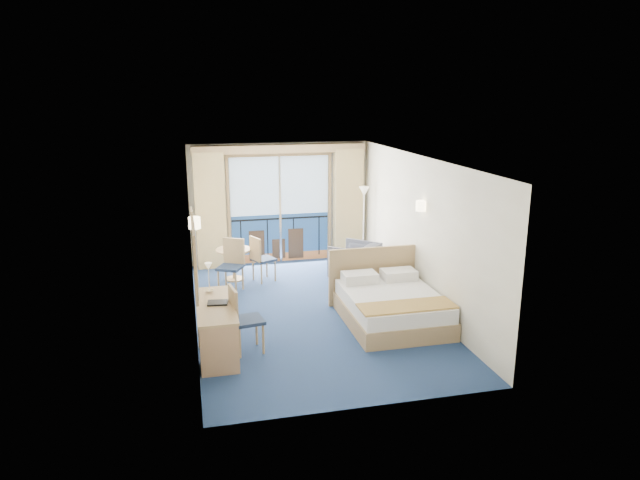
{
  "coord_description": "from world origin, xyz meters",
  "views": [
    {
      "loc": [
        -2.03,
        -9.25,
        3.77
      ],
      "look_at": [
        0.21,
        0.2,
        1.25
      ],
      "focal_mm": 32.0,
      "sensor_mm": 36.0,
      "label": 1
    }
  ],
  "objects_px": {
    "bed": "(391,305)",
    "round_table": "(234,256)",
    "armchair": "(355,262)",
    "table_chair_a": "(260,256)",
    "table_chair_b": "(232,262)",
    "desk": "(218,337)",
    "desk_chair": "(242,316)",
    "floor_lamp": "(364,206)",
    "nightstand": "(397,282)"
  },
  "relations": [
    {
      "from": "bed",
      "to": "round_table",
      "type": "height_order",
      "value": "bed"
    },
    {
      "from": "bed",
      "to": "desk",
      "type": "height_order",
      "value": "bed"
    },
    {
      "from": "bed",
      "to": "desk",
      "type": "bearing_deg",
      "value": -162.44
    },
    {
      "from": "bed",
      "to": "floor_lamp",
      "type": "distance_m",
      "value": 3.5
    },
    {
      "from": "table_chair_a",
      "to": "table_chair_b",
      "type": "bearing_deg",
      "value": 100.99
    },
    {
      "from": "floor_lamp",
      "to": "nightstand",
      "type": "bearing_deg",
      "value": -89.71
    },
    {
      "from": "desk",
      "to": "nightstand",
      "type": "bearing_deg",
      "value": 31.12
    },
    {
      "from": "floor_lamp",
      "to": "table_chair_b",
      "type": "distance_m",
      "value": 3.3
    },
    {
      "from": "bed",
      "to": "round_table",
      "type": "bearing_deg",
      "value": 129.6
    },
    {
      "from": "nightstand",
      "to": "table_chair_a",
      "type": "xyz_separation_m",
      "value": [
        -2.42,
        1.44,
        0.27
      ]
    },
    {
      "from": "desk",
      "to": "table_chair_b",
      "type": "relative_size",
      "value": 1.57
    },
    {
      "from": "round_table",
      "to": "desk",
      "type": "bearing_deg",
      "value": -98.28
    },
    {
      "from": "table_chair_a",
      "to": "table_chair_b",
      "type": "height_order",
      "value": "table_chair_b"
    },
    {
      "from": "desk",
      "to": "table_chair_a",
      "type": "distance_m",
      "value": 3.71
    },
    {
      "from": "nightstand",
      "to": "desk",
      "type": "bearing_deg",
      "value": -148.88
    },
    {
      "from": "bed",
      "to": "round_table",
      "type": "xyz_separation_m",
      "value": [
        -2.37,
        2.87,
        0.2
      ]
    },
    {
      "from": "nightstand",
      "to": "desk",
      "type": "relative_size",
      "value": 0.33
    },
    {
      "from": "bed",
      "to": "nightstand",
      "type": "distance_m",
      "value": 1.31
    },
    {
      "from": "table_chair_b",
      "to": "nightstand",
      "type": "bearing_deg",
      "value": 8.64
    },
    {
      "from": "armchair",
      "to": "table_chair_a",
      "type": "height_order",
      "value": "table_chair_a"
    },
    {
      "from": "bed",
      "to": "round_table",
      "type": "relative_size",
      "value": 2.75
    },
    {
      "from": "desk_chair",
      "to": "table_chair_b",
      "type": "relative_size",
      "value": 1.0
    },
    {
      "from": "desk_chair",
      "to": "nightstand",
      "type": "bearing_deg",
      "value": -69.11
    },
    {
      "from": "nightstand",
      "to": "armchair",
      "type": "distance_m",
      "value": 1.21
    },
    {
      "from": "desk",
      "to": "round_table",
      "type": "relative_size",
      "value": 2.21
    },
    {
      "from": "table_chair_a",
      "to": "table_chair_b",
      "type": "distance_m",
      "value": 0.74
    },
    {
      "from": "table_chair_a",
      "to": "round_table",
      "type": "bearing_deg",
      "value": 41.63
    },
    {
      "from": "desk_chair",
      "to": "table_chair_b",
      "type": "height_order",
      "value": "desk_chair"
    },
    {
      "from": "bed",
      "to": "table_chair_a",
      "type": "bearing_deg",
      "value": 125.23
    },
    {
      "from": "desk",
      "to": "bed",
      "type": "bearing_deg",
      "value": 17.56
    },
    {
      "from": "bed",
      "to": "table_chair_b",
      "type": "relative_size",
      "value": 1.95
    },
    {
      "from": "armchair",
      "to": "bed",
      "type": "bearing_deg",
      "value": 43.25
    },
    {
      "from": "armchair",
      "to": "table_chair_b",
      "type": "xyz_separation_m",
      "value": [
        -2.51,
        -0.06,
        0.18
      ]
    },
    {
      "from": "round_table",
      "to": "table_chair_a",
      "type": "xyz_separation_m",
      "value": [
        0.52,
        -0.24,
        0.04
      ]
    },
    {
      "from": "nightstand",
      "to": "desk",
      "type": "height_order",
      "value": "desk"
    },
    {
      "from": "round_table",
      "to": "table_chair_b",
      "type": "distance_m",
      "value": 0.67
    },
    {
      "from": "bed",
      "to": "nightstand",
      "type": "xyz_separation_m",
      "value": [
        0.57,
        1.18,
        -0.03
      ]
    },
    {
      "from": "bed",
      "to": "table_chair_b",
      "type": "height_order",
      "value": "bed"
    },
    {
      "from": "round_table",
      "to": "table_chair_b",
      "type": "xyz_separation_m",
      "value": [
        -0.09,
        -0.66,
        0.08
      ]
    },
    {
      "from": "bed",
      "to": "desk_chair",
      "type": "xyz_separation_m",
      "value": [
        -2.55,
        -0.6,
        0.28
      ]
    },
    {
      "from": "table_chair_b",
      "to": "desk",
      "type": "bearing_deg",
      "value": -70.97
    },
    {
      "from": "armchair",
      "to": "floor_lamp",
      "type": "height_order",
      "value": "floor_lamp"
    },
    {
      "from": "bed",
      "to": "desk_chair",
      "type": "relative_size",
      "value": 1.95
    },
    {
      "from": "armchair",
      "to": "desk",
      "type": "xyz_separation_m",
      "value": [
        -2.97,
        -3.19,
        0.02
      ]
    },
    {
      "from": "floor_lamp",
      "to": "round_table",
      "type": "xyz_separation_m",
      "value": [
        -2.93,
        -0.43,
        -0.84
      ]
    },
    {
      "from": "floor_lamp",
      "to": "bed",
      "type": "bearing_deg",
      "value": -99.56
    },
    {
      "from": "nightstand",
      "to": "desk",
      "type": "distance_m",
      "value": 4.08
    },
    {
      "from": "desk",
      "to": "table_chair_b",
      "type": "height_order",
      "value": "table_chair_b"
    },
    {
      "from": "bed",
      "to": "nightstand",
      "type": "relative_size",
      "value": 3.74
    },
    {
      "from": "floor_lamp",
      "to": "table_chair_b",
      "type": "relative_size",
      "value": 1.73
    }
  ]
}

